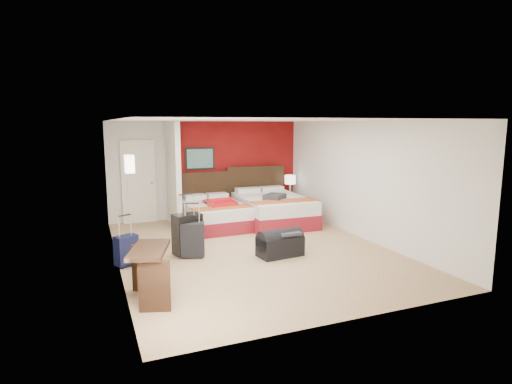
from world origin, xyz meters
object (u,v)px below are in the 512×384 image
bed_right (273,210)px  suitcase_charcoal (193,241)px  nightstand (290,204)px  suitcase_navy (126,252)px  suitcase_black (187,235)px  desk (150,274)px  duffel_bag (280,245)px  bed_left (215,215)px  red_suitcase_open (220,202)px  table_lamp (290,185)px

bed_right → suitcase_charcoal: 3.14m
nightstand → suitcase_navy: bearing=-154.4°
suitcase_black → desk: 2.06m
duffel_bag → suitcase_charcoal: bearing=154.8°
suitcase_black → duffel_bag: bearing=-39.9°
bed_left → bed_right: size_ratio=0.85×
nightstand → suitcase_navy: 5.37m
red_suitcase_open → suitcase_navy: size_ratio=1.67×
nightstand → desk: bearing=-140.7°
bed_left → suitcase_charcoal: bearing=-118.2°
bed_left → red_suitcase_open: red_suitcase_open is taller
bed_right → suitcase_navy: bearing=-149.8°
bed_right → suitcase_charcoal: (-2.49, -1.92, -0.02)m
suitcase_charcoal → duffel_bag: size_ratio=0.76×
desk → bed_right: bearing=64.1°
suitcase_black → red_suitcase_open: bearing=40.5°
bed_left → suitcase_navy: 3.07m
bed_left → bed_right: bearing=-8.1°
bed_right → suitcase_navy: bed_right is taller
bed_left → table_lamp: (2.35, 0.70, 0.51)m
suitcase_black → suitcase_navy: bearing=174.2°
table_lamp → suitcase_navy: 5.39m
bed_left → desk: (-2.04, -3.76, 0.10)m
bed_right → suitcase_black: size_ratio=2.90×
duffel_bag → desk: 2.78m
suitcase_black → duffel_bag: (1.58, -0.69, -0.17)m
bed_left → desk: desk is taller
duffel_bag → bed_left: bearing=94.5°
bed_right → nightstand: size_ratio=4.21×
suitcase_black → suitcase_charcoal: size_ratio=1.22×
bed_right → table_lamp: 1.33m
bed_left → suitcase_charcoal: suitcase_charcoal is taller
nightstand → red_suitcase_open: bearing=-166.5°
bed_left → red_suitcase_open: 0.36m
nightstand → suitcase_black: (-3.44, -2.63, 0.12)m
suitcase_charcoal → desk: (-1.00, -1.67, 0.07)m
table_lamp → nightstand: bearing=0.0°
suitcase_navy → desk: (0.17, -1.63, 0.13)m
bed_right → duffel_bag: size_ratio=2.68×
red_suitcase_open → suitcase_navy: (-2.31, -2.03, -0.36)m
suitcase_navy → desk: size_ratio=0.56×
desk → suitcase_charcoal: bearing=77.3°
duffel_bag → table_lamp: bearing=54.6°
suitcase_black → suitcase_navy: suitcase_black is taller
bed_left → suitcase_charcoal: (-1.03, -2.08, 0.03)m
bed_left → red_suitcase_open: size_ratio=2.20×
red_suitcase_open → desk: size_ratio=0.94×
nightstand → desk: (-4.38, -4.46, 0.12)m
red_suitcase_open → table_lamp: table_lamp is taller
suitcase_charcoal → suitcase_navy: (-1.18, -0.04, -0.06)m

